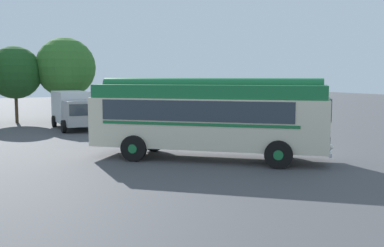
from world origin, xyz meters
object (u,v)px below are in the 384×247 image
(vintage_bus, at_px, (208,115))
(car_mid_left, at_px, (152,113))
(car_near_left, at_px, (111,114))
(box_van, at_px, (73,108))

(vintage_bus, xyz_separation_m, car_mid_left, (2.91, 13.83, -1.05))
(car_near_left, height_order, box_van, box_van)
(vintage_bus, distance_m, car_near_left, 14.28)
(vintage_bus, xyz_separation_m, car_near_left, (-0.04, 14.25, -1.05))
(car_near_left, bearing_deg, vintage_bus, -89.82)
(vintage_bus, distance_m, box_van, 14.26)
(vintage_bus, height_order, car_near_left, vintage_bus)
(car_near_left, xyz_separation_m, box_van, (-2.70, -0.26, 0.52))
(box_van, bearing_deg, car_near_left, 5.48)
(car_near_left, distance_m, box_van, 2.76)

